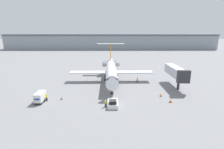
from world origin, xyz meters
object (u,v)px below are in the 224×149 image
Objects in this scene: pushback_tug at (113,103)px; traffic_cone_left at (61,98)px; airplane_main at (111,70)px; traffic_cone_right at (161,95)px; worker_near_tug at (105,103)px; jet_bridge at (176,72)px; worker_on_apron at (47,97)px; luggage_cart at (40,97)px; traffic_cone_mid at (171,101)px; worker_by_wing at (137,80)px.

pushback_tug is 12.89m from traffic_cone_left.
airplane_main reaches higher than traffic_cone_right.
worker_near_tug is 0.13× the size of jet_bridge.
worker_on_apron is 35.90m from jet_bridge.
worker_on_apron is (-15.30, -16.34, -2.80)m from airplane_main.
worker_near_tug is 24.84m from jet_bridge.
worker_on_apron is (1.25, 0.63, -0.25)m from luggage_cart.
worker_near_tug is at bearing -21.91° from traffic_cone_left.
airplane_main is at bearing 128.06° from traffic_cone_mid.
luggage_cart is 5.01× the size of traffic_cone_left.
traffic_cone_left is at bearing -127.94° from airplane_main.
traffic_cone_mid is at bearing 9.01° from worker_near_tug.
airplane_main is 19.96m from traffic_cone_left.
airplane_main is 22.56m from worker_on_apron.
pushback_tug is 1.74m from worker_near_tug.
traffic_cone_mid is 13.41m from jet_bridge.
worker_near_tug is at bearing -93.89° from airplane_main.
jet_bridge is at bearing -17.08° from airplane_main.
worker_near_tug reaches higher than traffic_cone_mid.
luggage_cart is at bearing -161.87° from traffic_cone_left.
pushback_tug is 16.97m from luggage_cart.
traffic_cone_left is at bearing 158.09° from worker_near_tug.
traffic_cone_right is (12.50, -13.58, -3.34)m from airplane_main.
pushback_tug reaches higher than worker_near_tug.
worker_near_tug is 2.04× the size of traffic_cone_right.
airplane_main is 19.71m from jet_bridge.
worker_by_wing reaches higher than worker_near_tug.
worker_by_wing is at bearing 32.38° from worker_on_apron.
worker_near_tug is at bearing -117.60° from worker_by_wing.
worker_by_wing is (24.86, 15.60, -0.29)m from luggage_cart.
jet_bridge reaches higher than luggage_cart.
worker_on_apron reaches higher than traffic_cone_left.
airplane_main is 8.88m from worker_by_wing.
traffic_cone_right is 10.83m from jet_bridge.
jet_bridge is (6.33, 7.80, 4.06)m from traffic_cone_right.
airplane_main is 22.42m from traffic_cone_mid.
traffic_cone_mid is 0.05× the size of jet_bridge.
traffic_cone_right is at bearing 24.30° from worker_near_tug.
luggage_cart is 37.25m from jet_bridge.
pushback_tug is at bearing -144.13° from jet_bridge.
worker_on_apron is 2.40× the size of traffic_cone_left.
luggage_cart reaches higher than traffic_cone_left.
airplane_main is at bearing 86.11° from worker_near_tug.
worker_on_apron reaches higher than worker_near_tug.
worker_on_apron reaches higher than traffic_cone_mid.
pushback_tug is 2.53× the size of worker_on_apron.
luggage_cart is at bearing -173.35° from traffic_cone_right.
pushback_tug is 13.53m from traffic_cone_mid.
airplane_main reaches higher than pushback_tug.
luggage_cart is at bearing -162.45° from jet_bridge.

